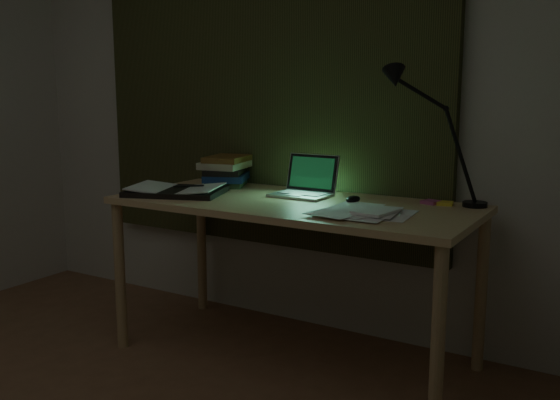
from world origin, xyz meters
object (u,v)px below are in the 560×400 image
Objects in this scene: desk at (293,281)px; open_textbook at (176,190)px; loose_papers at (367,211)px; book_stack at (225,170)px; laptop at (301,176)px; desk_lamp at (478,141)px.

open_textbook is (-0.62, -0.13, 0.42)m from desk.
desk is 5.20× the size of loose_papers.
open_textbook is at bearing -168.46° from desk.
book_stack is (-0.56, 0.23, 0.49)m from desk.
laptop reaches higher than open_textbook.
loose_papers reaches higher than desk.
desk_lamp reaches higher than desk.
open_textbook is 1.04m from loose_papers.
open_textbook is 0.78× the size of desk_lamp.
loose_papers is at bearing -137.77° from desk_lamp.
laptop is at bearing -174.24° from desk_lamp.
laptop reaches higher than book_stack.
laptop is 0.52m from loose_papers.
desk_lamp is (0.82, 0.17, 0.20)m from laptop.
laptop is at bearing 153.27° from loose_papers.
desk_lamp reaches higher than loose_papers.
book_stack is at bearing 161.73° from loose_papers.
loose_papers is at bearing -12.78° from desk.
open_textbook is (-0.58, -0.26, -0.08)m from laptop.
laptop is 0.96× the size of loose_papers.
laptop is 0.86m from desk_lamp.
loose_papers is (0.43, -0.10, 0.41)m from desk.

